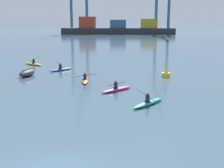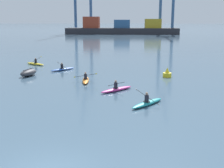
# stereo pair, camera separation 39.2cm
# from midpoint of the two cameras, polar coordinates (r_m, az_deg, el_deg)

# --- Properties ---
(container_barge) EXTENTS (45.30, 8.25, 6.93)m
(container_barge) POSITION_cam_midpoint_polar(r_m,az_deg,el_deg) (120.32, 1.93, 10.83)
(container_barge) COLOR #28282D
(container_barge) RESTS_ON ground
(capsized_dinghy) EXTENTS (1.67, 2.78, 0.76)m
(capsized_dinghy) POSITION_cam_midpoint_polar(r_m,az_deg,el_deg) (32.28, -15.74, 2.15)
(capsized_dinghy) COLOR #38383D
(capsized_dinghy) RESTS_ON ground
(channel_buoy) EXTENTS (0.90, 0.90, 1.00)m
(channel_buoy) POSITION_cam_midpoint_polar(r_m,az_deg,el_deg) (31.10, 11.13, 2.02)
(channel_buoy) COLOR yellow
(channel_buoy) RESTS_ON ground
(kayak_orange) EXTENTS (2.26, 3.45, 0.95)m
(kayak_orange) POSITION_cam_midpoint_polar(r_m,az_deg,el_deg) (28.42, -4.81, 0.84)
(kayak_orange) COLOR orange
(kayak_orange) RESTS_ON ground
(kayak_magenta) EXTENTS (2.85, 2.81, 1.02)m
(kayak_magenta) POSITION_cam_midpoint_polar(r_m,az_deg,el_deg) (24.60, 1.35, -0.97)
(kayak_magenta) COLOR #C13384
(kayak_magenta) RESTS_ON ground
(kayak_teal) EXTENTS (2.63, 3.01, 1.07)m
(kayak_teal) POSITION_cam_midpoint_polar(r_m,az_deg,el_deg) (20.77, 7.48, -3.65)
(kayak_teal) COLOR teal
(kayak_teal) RESTS_ON ground
(kayak_yellow) EXTENTS (3.15, 2.41, 1.07)m
(kayak_yellow) POSITION_cam_midpoint_polar(r_m,az_deg,el_deg) (40.03, -14.53, 3.91)
(kayak_yellow) COLOR yellow
(kayak_yellow) RESTS_ON ground
(kayak_blue) EXTENTS (2.69, 2.96, 1.01)m
(kayak_blue) POSITION_cam_midpoint_polar(r_m,az_deg,el_deg) (34.95, -9.36, 2.93)
(kayak_blue) COLOR #2856B2
(kayak_blue) RESTS_ON ground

